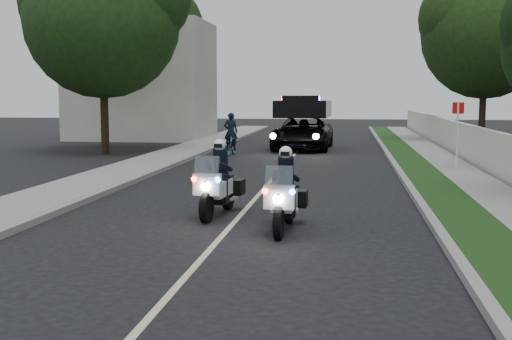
{
  "coord_description": "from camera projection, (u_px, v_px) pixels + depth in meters",
  "views": [
    {
      "loc": [
        2.33,
        -12.61,
        2.68
      ],
      "look_at": [
        0.32,
        1.81,
        1.0
      ],
      "focal_mm": 45.99,
      "sensor_mm": 36.0,
      "label": 1
    }
  ],
  "objects": [
    {
      "name": "bicycle",
      "position": [
        231.0,
        155.0,
        29.16
      ],
      "size": [
        0.63,
        1.55,
        0.8
      ],
      "primitive_type": "imported",
      "rotation": [
        0.0,
        0.0,
        -0.06
      ],
      "color": "black",
      "rests_on": "ground"
    },
    {
      "name": "police_suv",
      "position": [
        303.0,
        149.0,
        32.16
      ],
      "size": [
        2.89,
        5.89,
        2.82
      ],
      "primitive_type": "imported",
      "rotation": [
        0.0,
        0.0,
        -0.03
      ],
      "color": "black",
      "rests_on": "ground"
    },
    {
      "name": "tree_left_far",
      "position": [
        142.0,
        140.0,
        39.23
      ],
      "size": [
        7.15,
        7.15,
        10.77
      ],
      "primitive_type": null,
      "rotation": [
        0.0,
        0.0,
        0.11
      ],
      "color": "black",
      "rests_on": "ground"
    },
    {
      "name": "property_wall",
      "position": [
        491.0,
        153.0,
        21.81
      ],
      "size": [
        0.22,
        60.0,
        1.5
      ],
      "primitive_type": "cube",
      "color": "beige",
      "rests_on": "ground"
    },
    {
      "name": "tree_left_near",
      "position": [
        106.0,
        154.0,
        29.85
      ],
      "size": [
        8.22,
        8.22,
        11.6
      ],
      "primitive_type": null,
      "rotation": [
        0.0,
        0.0,
        0.2
      ],
      "color": "#1D3E14",
      "rests_on": "ground"
    },
    {
      "name": "police_moto_left",
      "position": [
        218.0,
        216.0,
        14.58
      ],
      "size": [
        0.89,
        2.07,
        1.71
      ],
      "primitive_type": null,
      "rotation": [
        0.0,
        0.0,
        -0.1
      ],
      "color": "white",
      "rests_on": "ground"
    },
    {
      "name": "cyclist",
      "position": [
        231.0,
        155.0,
        29.16
      ],
      "size": [
        0.65,
        0.48,
        1.68
      ],
      "primitive_type": "imported",
      "rotation": [
        0.0,
        0.0,
        3.26
      ],
      "color": "black",
      "rests_on": "ground"
    },
    {
      "name": "tree_right_d",
      "position": [
        481.0,
        144.0,
        35.59
      ],
      "size": [
        7.75,
        7.75,
        11.33
      ],
      "primitive_type": null,
      "rotation": [
        0.0,
        0.0,
        0.15
      ],
      "color": "#1E3913",
      "rests_on": "ground"
    },
    {
      "name": "lane_marking",
      "position": [
        279.0,
        172.0,
        22.87
      ],
      "size": [
        0.12,
        50.0,
        0.01
      ],
      "primitive_type": "cube",
      "color": "#BFB78C",
      "rests_on": "ground"
    },
    {
      "name": "ground",
      "position": [
        227.0,
        230.0,
        13.03
      ],
      "size": [
        120.0,
        120.0,
        0.0
      ],
      "primitive_type": "plane",
      "color": "black",
      "rests_on": "ground"
    },
    {
      "name": "building_far",
      "position": [
        142.0,
        81.0,
        39.58
      ],
      "size": [
        8.0,
        6.0,
        7.0
      ],
      "primitive_type": "cube",
      "color": "#A8A396",
      "rests_on": "ground"
    },
    {
      "name": "grass_verge",
      "position": [
        420.0,
        172.0,
        22.2
      ],
      "size": [
        1.2,
        60.0,
        0.16
      ],
      "primitive_type": "cube",
      "color": "#193814",
      "rests_on": "ground"
    },
    {
      "name": "curb_left",
      "position": [
        165.0,
        168.0,
        23.42
      ],
      "size": [
        0.2,
        60.0,
        0.15
      ],
      "primitive_type": "cube",
      "color": "gray",
      "rests_on": "ground"
    },
    {
      "name": "curb_right",
      "position": [
        399.0,
        171.0,
        22.3
      ],
      "size": [
        0.2,
        60.0,
        0.15
      ],
      "primitive_type": "cube",
      "color": "gray",
      "rests_on": "ground"
    },
    {
      "name": "sign_post",
      "position": [
        456.0,
        174.0,
        22.16
      ],
      "size": [
        0.48,
        0.48,
        2.5
      ],
      "primitive_type": null,
      "rotation": [
        0.0,
        0.0,
        -0.25
      ],
      "color": "red",
      "rests_on": "ground"
    },
    {
      "name": "sidewalk_right",
      "position": [
        460.0,
        172.0,
        22.02
      ],
      "size": [
        1.4,
        60.0,
        0.16
      ],
      "primitive_type": "cube",
      "color": "gray",
      "rests_on": "ground"
    },
    {
      "name": "sidewalk_left",
      "position": [
        136.0,
        167.0,
        23.57
      ],
      "size": [
        2.0,
        60.0,
        0.16
      ],
      "primitive_type": "cube",
      "color": "gray",
      "rests_on": "ground"
    },
    {
      "name": "police_moto_right",
      "position": [
        284.0,
        230.0,
        12.99
      ],
      "size": [
        0.76,
        1.99,
        1.67
      ],
      "primitive_type": null,
      "rotation": [
        0.0,
        0.0,
        -0.03
      ],
      "color": "silver",
      "rests_on": "ground"
    }
  ]
}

